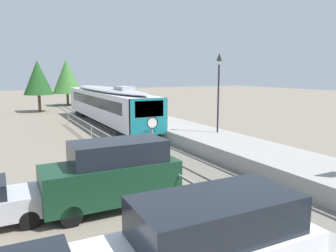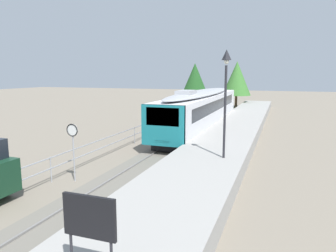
{
  "view_description": "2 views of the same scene",
  "coord_description": "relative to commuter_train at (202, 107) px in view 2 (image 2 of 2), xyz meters",
  "views": [
    {
      "loc": [
        -8.98,
        -1.92,
        4.93
      ],
      "look_at": [
        0.4,
        16.12,
        1.6
      ],
      "focal_mm": 34.53,
      "sensor_mm": 36.0,
      "label": 1
    },
    {
      "loc": [
        6.79,
        0.41,
        5.09
      ],
      "look_at": [
        0.0,
        19.12,
        1.8
      ],
      "focal_mm": 33.74,
      "sensor_mm": 36.0,
      "label": 2
    }
  ],
  "objects": [
    {
      "name": "station_platform",
      "position": [
        3.25,
        -5.95,
        -1.7
      ],
      "size": [
        3.9,
        60.0,
        0.9
      ],
      "primitive_type": "cube",
      "color": "#999691",
      "rests_on": "ground"
    },
    {
      "name": "track_rails",
      "position": [
        0.0,
        -5.95,
        -2.11
      ],
      "size": [
        3.2,
        60.0,
        0.14
      ],
      "color": "#6B665B",
      "rests_on": "ground"
    },
    {
      "name": "platform_notice_board",
      "position": [
        3.27,
        -22.49,
        0.04
      ],
      "size": [
        1.2,
        0.08,
        1.8
      ],
      "color": "#232328",
      "rests_on": "station_platform"
    },
    {
      "name": "tree_behind_carpark",
      "position": [
        0.18,
        20.99,
        2.28
      ],
      "size": [
        4.28,
        4.28,
        6.96
      ],
      "color": "brown",
      "rests_on": "ground"
    },
    {
      "name": "platform_lamp_mid_platform",
      "position": [
        4.15,
        -12.01,
        2.48
      ],
      "size": [
        0.34,
        0.34,
        5.35
      ],
      "color": "#232328",
      "rests_on": "station_platform"
    },
    {
      "name": "commuter_train",
      "position": [
        0.0,
        0.0,
        0.0
      ],
      "size": [
        2.82,
        19.9,
        3.74
      ],
      "color": "silver",
      "rests_on": "track_rails"
    },
    {
      "name": "ground_plane",
      "position": [
        -3.0,
        -5.95,
        -2.15
      ],
      "size": [
        160.0,
        160.0,
        0.0
      ],
      "primitive_type": "plane",
      "color": "slate"
    },
    {
      "name": "speed_limit_sign",
      "position": [
        -2.36,
        -15.45,
        -0.02
      ],
      "size": [
        0.61,
        0.1,
        2.81
      ],
      "color": "#9EA0A5",
      "rests_on": "ground"
    },
    {
      "name": "tree_behind_station_far",
      "position": [
        -4.55,
        14.43,
        2.22
      ],
      "size": [
        3.64,
        3.64,
        6.54
      ],
      "color": "brown",
      "rests_on": "ground"
    },
    {
      "name": "carpark_fence",
      "position": [
        -3.3,
        -15.95,
        -1.24
      ],
      "size": [
        0.06,
        36.06,
        1.25
      ],
      "color": "#9EA0A5",
      "rests_on": "ground"
    }
  ]
}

